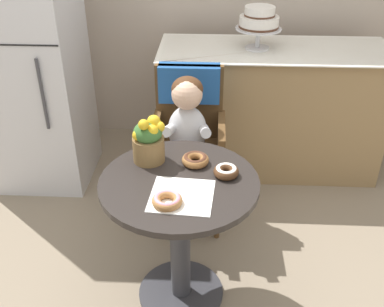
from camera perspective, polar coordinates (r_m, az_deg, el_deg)
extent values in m
plane|color=gray|center=(2.51, -1.37, -16.99)|extent=(8.00, 8.00, 0.00)
cylinder|color=#282321|center=(2.04, -1.62, -3.70)|extent=(0.72, 0.72, 0.03)
cylinder|color=#333338|center=(2.27, -1.48, -11.18)|extent=(0.10, 0.10, 0.69)
cylinder|color=#333338|center=(2.51, -1.37, -16.84)|extent=(0.44, 0.44, 0.02)
cube|color=brown|center=(2.70, -0.45, -0.11)|extent=(0.42, 0.42, 0.04)
cube|color=brown|center=(2.75, -0.25, 6.45)|extent=(0.40, 0.04, 0.46)
cube|color=brown|center=(2.66, -4.56, 2.06)|extent=(0.04, 0.38, 0.18)
cube|color=brown|center=(2.64, 3.66, 1.86)|extent=(0.04, 0.38, 0.18)
cube|color=#1E4C8C|center=(2.70, -0.25, 8.77)|extent=(0.36, 0.11, 0.22)
cylinder|color=brown|center=(2.70, -4.49, -6.47)|extent=(0.03, 0.03, 0.45)
cylinder|color=brown|center=(2.69, 3.21, -6.72)|extent=(0.03, 0.03, 0.45)
cylinder|color=brown|center=(2.99, -3.68, -2.27)|extent=(0.03, 0.03, 0.45)
cylinder|color=brown|center=(2.98, 3.23, -2.46)|extent=(0.03, 0.03, 0.45)
ellipsoid|color=silver|center=(2.59, -0.49, 2.90)|extent=(0.22, 0.16, 0.30)
sphere|color=#E0B293|center=(2.49, -0.53, 7.40)|extent=(0.17, 0.17, 0.17)
ellipsoid|color=#4C2D19|center=(2.49, -0.51, 8.04)|extent=(0.17, 0.17, 0.14)
cylinder|color=silver|center=(2.50, -2.79, 3.01)|extent=(0.08, 0.23, 0.13)
sphere|color=#E0B293|center=(2.47, -2.70, 0.72)|extent=(0.06, 0.06, 0.06)
cylinder|color=silver|center=(2.49, 1.57, 2.90)|extent=(0.08, 0.23, 0.13)
sphere|color=#E0B293|center=(2.46, 1.27, 0.62)|extent=(0.06, 0.06, 0.06)
cylinder|color=#3F4760|center=(2.58, -1.81, -0.06)|extent=(0.09, 0.22, 0.09)
cylinder|color=#3F4760|center=(2.59, -1.93, -4.55)|extent=(0.08, 0.08, 0.26)
cylinder|color=#3F4760|center=(2.58, 0.63, -0.12)|extent=(0.09, 0.22, 0.09)
cylinder|color=#3F4760|center=(2.58, 0.51, -4.62)|extent=(0.08, 0.08, 0.26)
cube|color=white|center=(1.94, -1.29, -5.28)|extent=(0.28, 0.28, 0.00)
torus|color=#4C2D19|center=(2.06, 4.28, -2.27)|extent=(0.11, 0.11, 0.04)
torus|color=white|center=(2.05, 4.29, -1.99)|extent=(0.10, 0.10, 0.02)
torus|color=#AD7542|center=(1.88, -3.12, -5.89)|extent=(0.13, 0.13, 0.04)
torus|color=pink|center=(1.88, -3.12, -5.65)|extent=(0.11, 0.11, 0.02)
torus|color=#936033|center=(2.14, 0.42, -0.81)|extent=(0.13, 0.13, 0.04)
torus|color=#512D1E|center=(2.13, 0.42, -0.55)|extent=(0.11, 0.11, 0.02)
cylinder|color=brown|center=(2.16, -5.42, 0.55)|extent=(0.15, 0.15, 0.12)
ellipsoid|color=#38662D|center=(2.11, -5.54, 2.65)|extent=(0.14, 0.14, 0.10)
sphere|color=gold|center=(2.10, -4.09, 3.34)|extent=(0.05, 0.05, 0.05)
sphere|color=gold|center=(2.11, -4.79, 3.98)|extent=(0.06, 0.06, 0.06)
sphere|color=gold|center=(2.13, -5.75, 3.40)|extent=(0.05, 0.05, 0.05)
sphere|color=gold|center=(2.14, -6.39, 3.00)|extent=(0.06, 0.06, 0.06)
sphere|color=gold|center=(2.10, -6.78, 2.28)|extent=(0.05, 0.05, 0.05)
sphere|color=gold|center=(2.05, -6.05, 3.59)|extent=(0.05, 0.05, 0.05)
sphere|color=gold|center=(2.07, -4.98, 2.84)|extent=(0.06, 0.06, 0.06)
cube|color=#93754C|center=(3.32, 9.72, 5.34)|extent=(1.50, 0.56, 0.90)
cube|color=white|center=(3.15, 10.45, 12.64)|extent=(1.56, 0.62, 0.01)
cylinder|color=silver|center=(3.14, 8.11, 12.92)|extent=(0.16, 0.16, 0.01)
cylinder|color=silver|center=(3.12, 8.20, 14.05)|extent=(0.03, 0.03, 0.12)
cylinder|color=silver|center=(3.10, 8.29, 15.18)|extent=(0.30, 0.30, 0.01)
cylinder|color=white|center=(3.09, 8.35, 15.92)|extent=(0.25, 0.25, 0.08)
cylinder|color=#4C2D1E|center=(3.09, 8.32, 15.45)|extent=(0.26, 0.26, 0.01)
cylinder|color=white|center=(3.07, 8.46, 17.14)|extent=(0.19, 0.19, 0.06)
cylinder|color=#4C2D1E|center=(3.08, 8.42, 16.75)|extent=(0.20, 0.20, 0.01)
cube|color=silver|center=(3.18, -19.61, 10.66)|extent=(0.64, 0.60, 1.70)
cube|color=black|center=(2.86, -22.44, 12.42)|extent=(0.63, 0.01, 0.01)
cylinder|color=#3F3F44|center=(2.88, -18.15, 6.96)|extent=(0.02, 0.02, 0.45)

